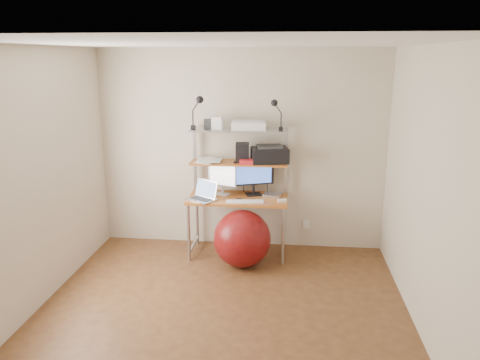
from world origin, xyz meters
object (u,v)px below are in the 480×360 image
object	(u,v)px
laptop	(204,195)
monitor_silver	(222,177)
monitor_black	(254,175)
printer	(270,154)
exercise_ball	(242,239)

from	to	relation	value
laptop	monitor_silver	bearing A→B (deg)	82.02
monitor_black	monitor_silver	bearing A→B (deg)	166.78
printer	exercise_ball	xyz separation A→B (m)	(-0.28, -0.47, -0.91)
monitor_silver	printer	xyz separation A→B (m)	(0.57, 0.05, 0.29)
monitor_silver	printer	world-z (taller)	printer
monitor_silver	monitor_black	world-z (taller)	monitor_black
laptop	printer	distance (m)	0.93
monitor_black	printer	size ratio (longest dim) A/B	1.04
monitor_black	printer	world-z (taller)	printer
monitor_silver	printer	bearing A→B (deg)	24.68
monitor_silver	monitor_black	size ratio (longest dim) A/B	0.83
printer	monitor_silver	bearing A→B (deg)	173.20
printer	monitor_black	bearing A→B (deg)	170.37
printer	exercise_ball	distance (m)	1.06
monitor_black	laptop	xyz separation A→B (m)	(-0.58, -0.26, -0.21)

